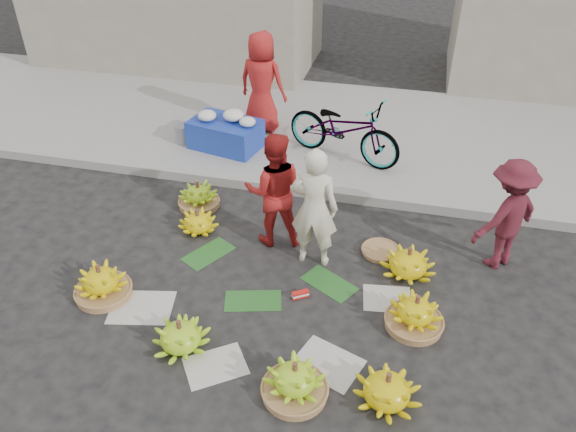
% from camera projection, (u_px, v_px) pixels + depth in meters
% --- Properties ---
extents(ground, '(80.00, 80.00, 0.00)m').
position_uv_depth(ground, '(266.00, 291.00, 6.60)').
color(ground, black).
rests_on(ground, ground).
extents(curb, '(40.00, 0.25, 0.15)m').
position_uv_depth(curb, '(305.00, 189.00, 8.31)').
color(curb, gray).
rests_on(curb, ground).
extents(sidewalk, '(40.00, 4.00, 0.12)m').
position_uv_depth(sidewalk, '(330.00, 129.00, 9.99)').
color(sidewalk, gray).
rests_on(sidewalk, ground).
extents(newspaper_scatter, '(3.20, 1.80, 0.00)m').
position_uv_depth(newspaper_scatter, '(246.00, 340.00, 5.96)').
color(newspaper_scatter, beige).
rests_on(newspaper_scatter, ground).
extents(banana_leaves, '(2.00, 1.00, 0.00)m').
position_uv_depth(banana_leaves, '(262.00, 278.00, 6.78)').
color(banana_leaves, '#1B511B').
rests_on(banana_leaves, ground).
extents(banana_bunch_0, '(0.70, 0.70, 0.44)m').
position_uv_depth(banana_bunch_0, '(101.00, 283.00, 6.43)').
color(banana_bunch_0, olive).
rests_on(banana_bunch_0, ground).
extents(banana_bunch_1, '(0.65, 0.65, 0.37)m').
position_uv_depth(banana_bunch_1, '(180.00, 336.00, 5.80)').
color(banana_bunch_1, '#80BD1B').
rests_on(banana_bunch_1, ground).
extents(banana_bunch_2, '(0.63, 0.63, 0.44)m').
position_uv_depth(banana_bunch_2, '(295.00, 381.00, 5.30)').
color(banana_bunch_2, olive).
rests_on(banana_bunch_2, ground).
extents(banana_bunch_3, '(0.69, 0.69, 0.38)m').
position_uv_depth(banana_bunch_3, '(387.00, 389.00, 5.24)').
color(banana_bunch_3, yellow).
rests_on(banana_bunch_3, ground).
extents(banana_bunch_4, '(0.62, 0.62, 0.43)m').
position_uv_depth(banana_bunch_4, '(415.00, 314.00, 6.03)').
color(banana_bunch_4, olive).
rests_on(banana_bunch_4, ground).
extents(banana_bunch_5, '(0.83, 0.83, 0.39)m').
position_uv_depth(banana_bunch_5, '(408.00, 262.00, 6.75)').
color(banana_bunch_5, yellow).
rests_on(banana_bunch_5, ground).
extents(banana_bunch_6, '(0.67, 0.67, 0.34)m').
position_uv_depth(banana_bunch_6, '(198.00, 222.00, 7.50)').
color(banana_bunch_6, yellow).
rests_on(banana_bunch_6, ground).
extents(banana_bunch_7, '(0.58, 0.58, 0.41)m').
position_uv_depth(banana_bunch_7, '(198.00, 196.00, 7.97)').
color(banana_bunch_7, olive).
rests_on(banana_bunch_7, ground).
extents(basket_spare, '(0.58, 0.58, 0.05)m').
position_uv_depth(basket_spare, '(380.00, 251.00, 7.17)').
color(basket_spare, olive).
rests_on(basket_spare, ground).
extents(incense_stack, '(0.20, 0.16, 0.08)m').
position_uv_depth(incense_stack, '(300.00, 295.00, 6.48)').
color(incense_stack, red).
rests_on(incense_stack, ground).
extents(vendor_cream, '(0.58, 0.39, 1.57)m').
position_uv_depth(vendor_cream, '(314.00, 208.00, 6.62)').
color(vendor_cream, '#EBE1C6').
rests_on(vendor_cream, ground).
extents(vendor_red, '(0.87, 0.76, 1.53)m').
position_uv_depth(vendor_red, '(274.00, 190.00, 6.99)').
color(vendor_red, red).
rests_on(vendor_red, ground).
extents(man_striped, '(1.05, 1.02, 1.44)m').
position_uv_depth(man_striped, '(507.00, 215.00, 6.62)').
color(man_striped, maroon).
rests_on(man_striped, ground).
extents(flower_table, '(1.23, 0.91, 0.65)m').
position_uv_depth(flower_table, '(226.00, 132.00, 9.15)').
color(flower_table, '#172F9A').
rests_on(flower_table, sidewalk).
extents(grey_bucket, '(0.27, 0.27, 0.30)m').
position_uv_depth(grey_bucket, '(183.00, 134.00, 9.36)').
color(grey_bucket, gray).
rests_on(grey_bucket, sidewalk).
extents(flower_vendor, '(0.91, 0.68, 1.70)m').
position_uv_depth(flower_vendor, '(262.00, 83.00, 9.38)').
color(flower_vendor, red).
rests_on(flower_vendor, sidewalk).
extents(bicycle, '(1.27, 2.04, 1.01)m').
position_uv_depth(bicycle, '(344.00, 129.00, 8.72)').
color(bicycle, gray).
rests_on(bicycle, sidewalk).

